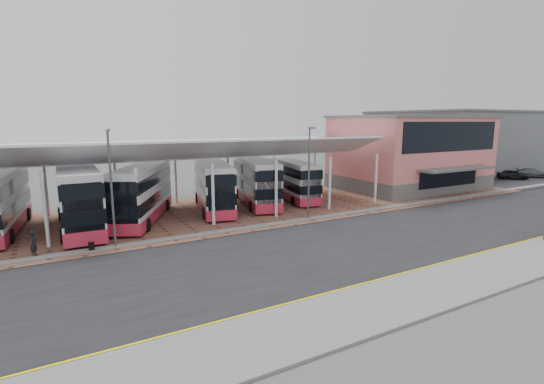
{
  "coord_description": "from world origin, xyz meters",
  "views": [
    {
      "loc": [
        -17.32,
        -21.59,
        8.59
      ],
      "look_at": [
        -1.04,
        7.41,
        2.56
      ],
      "focal_mm": 26.0,
      "sensor_mm": 36.0,
      "label": 1
    }
  ],
  "objects_px": {
    "bus_4": "(256,182)",
    "carpark_car_a": "(513,174)",
    "terminal": "(410,152)",
    "bus_3": "(213,186)",
    "pedestrian": "(34,243)",
    "bus_2": "(142,194)",
    "carpark_car_b": "(533,173)",
    "bus_5": "(292,180)",
    "bus_1": "(78,198)"
  },
  "relations": [
    {
      "from": "terminal",
      "to": "bus_5",
      "type": "relative_size",
      "value": 1.74
    },
    {
      "from": "bus_4",
      "to": "bus_5",
      "type": "relative_size",
      "value": 1.1
    },
    {
      "from": "bus_3",
      "to": "bus_4",
      "type": "bearing_deg",
      "value": 18.09
    },
    {
      "from": "bus_1",
      "to": "bus_2",
      "type": "height_order",
      "value": "bus_1"
    },
    {
      "from": "bus_2",
      "to": "carpark_car_b",
      "type": "distance_m",
      "value": 57.44
    },
    {
      "from": "bus_4",
      "to": "pedestrian",
      "type": "xyz_separation_m",
      "value": [
        -19.69,
        -7.59,
        -1.46
      ]
    },
    {
      "from": "bus_3",
      "to": "carpark_car_a",
      "type": "xyz_separation_m",
      "value": [
        45.81,
        -2.77,
        -1.57
      ]
    },
    {
      "from": "pedestrian",
      "to": "carpark_car_a",
      "type": "height_order",
      "value": "pedestrian"
    },
    {
      "from": "bus_1",
      "to": "bus_4",
      "type": "height_order",
      "value": "bus_1"
    },
    {
      "from": "carpark_car_a",
      "to": "bus_5",
      "type": "bearing_deg",
      "value": 123.74
    },
    {
      "from": "bus_1",
      "to": "bus_5",
      "type": "height_order",
      "value": "bus_1"
    },
    {
      "from": "bus_5",
      "to": "carpark_car_b",
      "type": "relative_size",
      "value": 2.25
    },
    {
      "from": "terminal",
      "to": "bus_2",
      "type": "distance_m",
      "value": 33.86
    },
    {
      "from": "bus_3",
      "to": "pedestrian",
      "type": "bearing_deg",
      "value": -140.52
    },
    {
      "from": "bus_1",
      "to": "bus_5",
      "type": "relative_size",
      "value": 1.15
    },
    {
      "from": "carpark_car_a",
      "to": "bus_4",
      "type": "bearing_deg",
      "value": 124.78
    },
    {
      "from": "bus_3",
      "to": "bus_4",
      "type": "distance_m",
      "value": 4.82
    },
    {
      "from": "pedestrian",
      "to": "carpark_car_a",
      "type": "bearing_deg",
      "value": -69.61
    },
    {
      "from": "bus_4",
      "to": "pedestrian",
      "type": "height_order",
      "value": "bus_4"
    },
    {
      "from": "bus_2",
      "to": "bus_1",
      "type": "bearing_deg",
      "value": -151.01
    },
    {
      "from": "bus_5",
      "to": "carpark_car_a",
      "type": "height_order",
      "value": "bus_5"
    },
    {
      "from": "terminal",
      "to": "carpark_car_a",
      "type": "height_order",
      "value": "terminal"
    },
    {
      "from": "bus_5",
      "to": "pedestrian",
      "type": "height_order",
      "value": "bus_5"
    },
    {
      "from": "bus_4",
      "to": "pedestrian",
      "type": "bearing_deg",
      "value": -144.91
    },
    {
      "from": "terminal",
      "to": "bus_3",
      "type": "height_order",
      "value": "terminal"
    },
    {
      "from": "bus_2",
      "to": "carpark_car_a",
      "type": "bearing_deg",
      "value": 24.2
    },
    {
      "from": "bus_5",
      "to": "pedestrian",
      "type": "bearing_deg",
      "value": -151.6
    },
    {
      "from": "bus_4",
      "to": "carpark_car_a",
      "type": "bearing_deg",
      "value": 9.64
    },
    {
      "from": "terminal",
      "to": "carpark_car_a",
      "type": "xyz_separation_m",
      "value": [
        18.91,
        -2.7,
        -3.87
      ]
    },
    {
      "from": "bus_4",
      "to": "pedestrian",
      "type": "relative_size",
      "value": 6.78
    },
    {
      "from": "bus_4",
      "to": "carpark_car_b",
      "type": "relative_size",
      "value": 2.47
    },
    {
      "from": "bus_4",
      "to": "bus_2",
      "type": "bearing_deg",
      "value": -159.3
    },
    {
      "from": "bus_2",
      "to": "bus_5",
      "type": "bearing_deg",
      "value": 31.95
    },
    {
      "from": "terminal",
      "to": "bus_2",
      "type": "xyz_separation_m",
      "value": [
        -33.77,
        -0.93,
        -2.26
      ]
    },
    {
      "from": "bus_1",
      "to": "pedestrian",
      "type": "bearing_deg",
      "value": -116.71
    },
    {
      "from": "bus_3",
      "to": "bus_2",
      "type": "bearing_deg",
      "value": -158.16
    },
    {
      "from": "bus_5",
      "to": "pedestrian",
      "type": "relative_size",
      "value": 6.17
    },
    {
      "from": "terminal",
      "to": "carpark_car_b",
      "type": "height_order",
      "value": "terminal"
    },
    {
      "from": "bus_1",
      "to": "pedestrian",
      "type": "xyz_separation_m",
      "value": [
        -3.05,
        -5.97,
        -1.63
      ]
    },
    {
      "from": "pedestrian",
      "to": "carpark_car_b",
      "type": "relative_size",
      "value": 0.36
    },
    {
      "from": "carpark_car_a",
      "to": "bus_2",
      "type": "bearing_deg",
      "value": 127.23
    },
    {
      "from": "bus_5",
      "to": "pedestrian",
      "type": "xyz_separation_m",
      "value": [
        -24.38,
        -7.89,
        -1.25
      ]
    },
    {
      "from": "bus_1",
      "to": "bus_2",
      "type": "relative_size",
      "value": 1.06
    },
    {
      "from": "bus_5",
      "to": "pedestrian",
      "type": "distance_m",
      "value": 25.65
    },
    {
      "from": "bus_5",
      "to": "terminal",
      "type": "bearing_deg",
      "value": 8.04
    },
    {
      "from": "bus_4",
      "to": "carpark_car_b",
      "type": "bearing_deg",
      "value": 9.54
    },
    {
      "from": "carpark_car_a",
      "to": "carpark_car_b",
      "type": "distance_m",
      "value": 4.72
    },
    {
      "from": "bus_3",
      "to": "carpark_car_b",
      "type": "bearing_deg",
      "value": 9.99
    },
    {
      "from": "bus_1",
      "to": "bus_4",
      "type": "relative_size",
      "value": 1.05
    },
    {
      "from": "bus_4",
      "to": "bus_1",
      "type": "bearing_deg",
      "value": -160.44
    }
  ]
}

